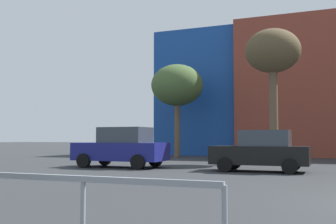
{
  "coord_description": "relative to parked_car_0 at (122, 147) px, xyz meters",
  "views": [
    {
      "loc": [
        -2.03,
        -9.82,
        1.4
      ],
      "look_at": [
        -9.52,
        8.72,
        2.67
      ],
      "focal_mm": 43.71,
      "sensor_mm": 36.0,
      "label": 1
    }
  ],
  "objects": [
    {
      "name": "bare_tree_1",
      "position": [
        6.41,
        5.33,
        5.04
      ],
      "size": [
        3.0,
        3.0,
        7.36
      ],
      "color": "brown",
      "rests_on": "ground_plane"
    },
    {
      "name": "parked_car_0",
      "position": [
        0.0,
        0.0,
        0.0
      ],
      "size": [
        4.39,
        2.15,
        1.9
      ],
      "rotation": [
        0.0,
        0.0,
        3.14
      ],
      "color": "navy",
      "rests_on": "ground_plane"
    },
    {
      "name": "parked_car_1",
      "position": [
        6.58,
        0.0,
        -0.09
      ],
      "size": [
        3.98,
        1.95,
        1.72
      ],
      "rotation": [
        0.0,
        0.0,
        3.14
      ],
      "color": "black",
      "rests_on": "ground_plane"
    },
    {
      "name": "pedestrian_railing",
      "position": [
        6.37,
        -13.84,
        -0.14
      ],
      "size": [
        4.32,
        0.06,
        1.03
      ],
      "color": "gray",
      "rests_on": "ground_plane"
    },
    {
      "name": "bare_tree_2",
      "position": [
        -1.07,
        10.32,
        4.23
      ],
      "size": [
        3.77,
        3.77,
        6.74
      ],
      "color": "brown",
      "rests_on": "ground_plane"
    }
  ]
}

